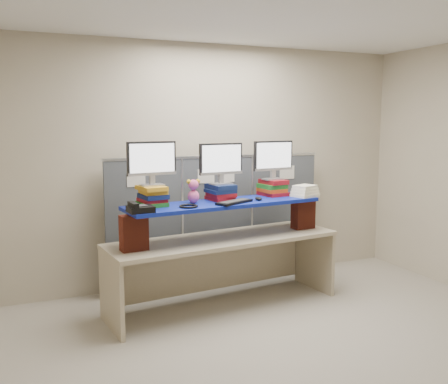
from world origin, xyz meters
name	(u,v)px	position (x,y,z in m)	size (l,w,h in m)	color
room	(300,185)	(0.00, 0.00, 1.40)	(5.00, 4.00, 2.80)	#BCB19B
cubicle_partition	(217,221)	(0.00, 1.78, 0.77)	(2.60, 0.06, 1.53)	#3F444A
desk	(224,251)	(-0.21, 1.11, 0.59)	(2.48, 0.97, 0.74)	#B7A98C
brick_pier_left	(134,233)	(-1.17, 0.95, 0.90)	(0.24, 0.13, 0.33)	maroon
brick_pier_right	(303,214)	(0.77, 1.16, 0.90)	(0.24, 0.13, 0.33)	maroon
blue_board	(224,204)	(-0.21, 1.11, 1.09)	(2.04, 0.51, 0.04)	#080966
book_stack_left	(152,196)	(-0.94, 1.14, 1.20)	(0.28, 0.33, 0.20)	#1D6D1E
book_stack_center	(221,192)	(-0.19, 1.23, 1.19)	(0.28, 0.32, 0.16)	maroon
book_stack_right	(273,188)	(0.46, 1.30, 1.19)	(0.29, 0.33, 0.17)	maroon
monitor_left	(152,161)	(-0.94, 1.14, 1.54)	(0.49, 0.16, 0.42)	#AFAFB4
monitor_center	(221,161)	(-0.19, 1.23, 1.51)	(0.49, 0.16, 0.42)	#AFAFB4
monitor_right	(273,158)	(0.46, 1.30, 1.52)	(0.49, 0.16, 0.42)	#AFAFB4
keyboard	(234,202)	(-0.15, 0.98, 1.12)	(0.44, 0.32, 0.03)	black
mouse	(258,199)	(0.16, 1.05, 1.12)	(0.06, 0.11, 0.03)	black
desk_phone	(140,208)	(-1.13, 0.86, 1.14)	(0.23, 0.21, 0.09)	black
headset	(189,206)	(-0.64, 0.94, 1.12)	(0.18, 0.18, 0.02)	black
plush_toy	(193,191)	(-0.52, 1.15, 1.23)	(0.14, 0.11, 0.24)	#EE5A97
binder_stack	(305,191)	(0.74, 1.09, 1.16)	(0.31, 0.28, 0.12)	white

